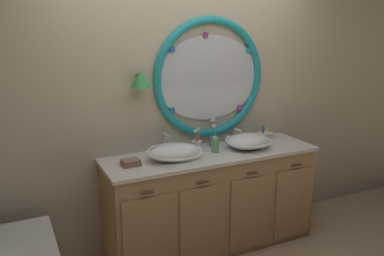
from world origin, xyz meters
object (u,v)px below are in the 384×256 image
(toothbrush_holder_left, at_px, (197,144))
(sink_basin_right, at_px, (248,141))
(sink_basin_left, at_px, (175,152))
(soap_dispenser, at_px, (215,145))
(toiletry_basket, at_px, (265,135))
(toothbrush_holder_right, at_px, (214,141))
(folded_hand_towel, at_px, (131,163))

(toothbrush_holder_left, bearing_deg, sink_basin_right, -17.76)
(sink_basin_right, bearing_deg, sink_basin_left, 180.00)
(soap_dispenser, xyz_separation_m, toiletry_basket, (0.66, 0.17, -0.03))
(toothbrush_holder_right, xyz_separation_m, soap_dispenser, (-0.07, -0.15, 0.01))
(toothbrush_holder_left, relative_size, toiletry_basket, 1.50)
(sink_basin_right, height_order, toothbrush_holder_left, toothbrush_holder_left)
(sink_basin_left, xyz_separation_m, sink_basin_right, (0.72, -0.00, -0.00))
(sink_basin_right, xyz_separation_m, toothbrush_holder_right, (-0.26, 0.17, -0.01))
(sink_basin_right, xyz_separation_m, toothbrush_holder_left, (-0.45, 0.14, -0.01))
(folded_hand_towel, distance_m, toiletry_basket, 1.44)
(toothbrush_holder_left, relative_size, toothbrush_holder_right, 0.99)
(sink_basin_right, relative_size, toiletry_basket, 3.00)
(sink_basin_right, bearing_deg, toothbrush_holder_left, 162.24)
(soap_dispenser, relative_size, toiletry_basket, 1.08)
(toothbrush_holder_left, distance_m, folded_hand_towel, 0.66)
(sink_basin_left, relative_size, toothbrush_holder_right, 2.22)
(toothbrush_holder_right, xyz_separation_m, toiletry_basket, (0.59, 0.03, -0.02))
(sink_basin_left, bearing_deg, toothbrush_holder_right, 20.33)
(sink_basin_left, xyz_separation_m, soap_dispenser, (0.40, 0.02, -0.00))
(toiletry_basket, bearing_deg, sink_basin_right, -149.17)
(toothbrush_holder_right, height_order, soap_dispenser, toothbrush_holder_right)
(sink_basin_right, bearing_deg, folded_hand_towel, 179.26)
(folded_hand_towel, height_order, toiletry_basket, toiletry_basket)
(sink_basin_left, bearing_deg, soap_dispenser, 3.62)
(sink_basin_left, distance_m, toiletry_basket, 1.07)
(sink_basin_left, relative_size, toothbrush_holder_left, 2.23)
(soap_dispenser, bearing_deg, sink_basin_left, -176.38)
(toiletry_basket, bearing_deg, soap_dispenser, -165.37)
(sink_basin_right, bearing_deg, toothbrush_holder_right, 146.72)
(toothbrush_holder_right, bearing_deg, sink_basin_left, -159.67)
(soap_dispenser, bearing_deg, folded_hand_towel, -179.19)
(folded_hand_towel, bearing_deg, toothbrush_holder_left, 11.28)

